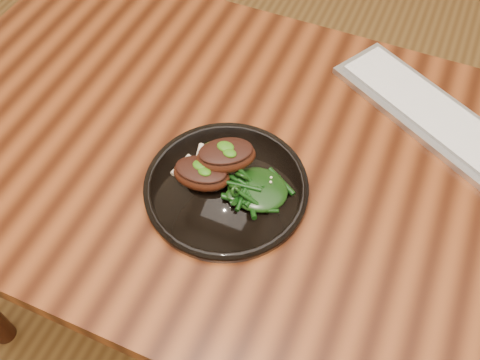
% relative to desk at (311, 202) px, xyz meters
% --- Properties ---
extents(desk, '(1.60, 0.80, 0.75)m').
position_rel_desk_xyz_m(desk, '(0.00, 0.00, 0.00)').
color(desk, black).
rests_on(desk, ground).
extents(plate, '(0.29, 0.29, 0.02)m').
position_rel_desk_xyz_m(plate, '(-0.13, -0.09, 0.09)').
color(plate, black).
rests_on(plate, desk).
extents(lamb_chop_front, '(0.11, 0.08, 0.04)m').
position_rel_desk_xyz_m(lamb_chop_front, '(-0.18, -0.10, 0.12)').
color(lamb_chop_front, '#3D180B').
rests_on(lamb_chop_front, plate).
extents(lamb_chop_back, '(0.12, 0.11, 0.05)m').
position_rel_desk_xyz_m(lamb_chop_back, '(-0.15, -0.06, 0.14)').
color(lamb_chop_back, '#3D180B').
rests_on(lamb_chop_back, plate).
extents(herb_smear, '(0.07, 0.05, 0.00)m').
position_rel_desk_xyz_m(herb_smear, '(-0.17, -0.03, 0.10)').
color(herb_smear, '#1A4B08').
rests_on(herb_smear, plate).
extents(greens_heap, '(0.10, 0.10, 0.04)m').
position_rel_desk_xyz_m(greens_heap, '(-0.08, -0.08, 0.12)').
color(greens_heap, black).
rests_on(greens_heap, plate).
extents(keyboard, '(0.43, 0.32, 0.02)m').
position_rel_desk_xyz_m(keyboard, '(0.16, 0.22, 0.09)').
color(keyboard, '#B3B6B8').
rests_on(keyboard, desk).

